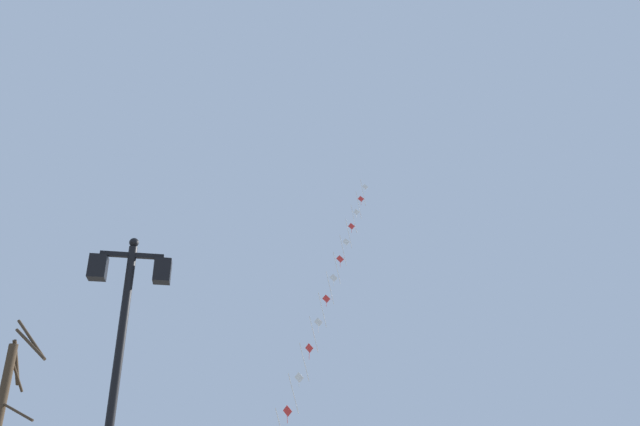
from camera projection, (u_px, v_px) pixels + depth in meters
twin_lantern_lamp_post at (122, 332)px, 9.57m from camera, size 1.32×0.28×5.20m
kite_train at (330, 288)px, 30.08m from camera, size 8.22×13.70×19.54m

